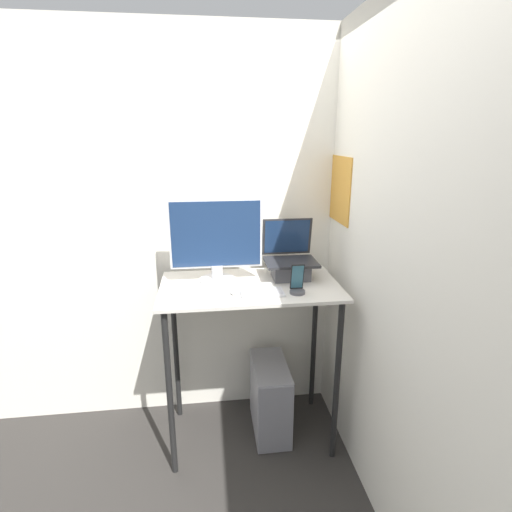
{
  "coord_description": "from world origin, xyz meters",
  "views": [
    {
      "loc": [
        -0.25,
        -1.93,
        1.95
      ],
      "look_at": [
        0.04,
        0.31,
        1.26
      ],
      "focal_mm": 28.0,
      "sensor_mm": 36.0,
      "label": 1
    }
  ],
  "objects": [
    {
      "name": "mouse",
      "position": [
        -0.11,
        0.17,
        1.1
      ],
      "size": [
        0.04,
        0.06,
        0.03
      ],
      "color": "white",
      "rests_on": "desk"
    },
    {
      "name": "cell_phone",
      "position": [
        0.25,
        0.14,
        1.13
      ],
      "size": [
        0.09,
        0.09,
        0.17
      ],
      "color": "#4C4C51",
      "rests_on": "desk"
    },
    {
      "name": "wall_back",
      "position": [
        0.0,
        0.7,
        1.3
      ],
      "size": [
        6.0,
        0.05,
        2.6
      ],
      "color": "silver",
      "rests_on": "ground_plane"
    },
    {
      "name": "keyboard",
      "position": [
        0.05,
        0.16,
        1.09
      ],
      "size": [
        0.24,
        0.13,
        0.02
      ],
      "color": "silver",
      "rests_on": "desk"
    },
    {
      "name": "laptop",
      "position": [
        0.27,
        0.41,
        1.17
      ],
      "size": [
        0.32,
        0.29,
        0.36
      ],
      "color": "#4C4C51",
      "rests_on": "desk"
    },
    {
      "name": "wall_side_right",
      "position": [
        0.62,
        0.0,
        1.3
      ],
      "size": [
        0.06,
        6.0,
        2.6
      ],
      "color": "silver",
      "rests_on": "ground_plane"
    },
    {
      "name": "monitor",
      "position": [
        -0.19,
        0.39,
        1.32
      ],
      "size": [
        0.55,
        0.22,
        0.51
      ],
      "color": "silver",
      "rests_on": "desk"
    },
    {
      "name": "desk",
      "position": [
        0.0,
        0.31,
        0.91
      ],
      "size": [
        1.07,
        0.61,
        1.08
      ],
      "color": "beige",
      "rests_on": "ground_plane"
    },
    {
      "name": "computer_tower",
      "position": [
        0.14,
        0.34,
        0.25
      ],
      "size": [
        0.22,
        0.46,
        0.5
      ],
      "color": "gray",
      "rests_on": "ground_plane"
    },
    {
      "name": "ground_plane",
      "position": [
        0.0,
        0.0,
        0.0
      ],
      "size": [
        12.0,
        12.0,
        0.0
      ],
      "primitive_type": "plane",
      "color": "#2D2B28"
    }
  ]
}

